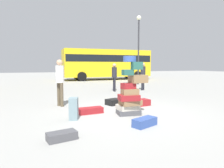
# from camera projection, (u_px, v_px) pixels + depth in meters

# --- Properties ---
(ground_plane) EXTENTS (80.00, 80.00, 0.00)m
(ground_plane) POSITION_uv_depth(u_px,v_px,m) (128.00, 113.00, 6.45)
(ground_plane) COLOR #9E9E99
(suitcase_tower) EXTENTS (0.92, 0.65, 1.81)m
(suitcase_tower) POSITION_uv_depth(u_px,v_px,m) (130.00, 93.00, 6.13)
(suitcase_tower) COLOR #4C4C51
(suitcase_tower) RESTS_ON ground
(suitcase_maroon_foreground_near) EXTENTS (0.80, 0.39, 0.19)m
(suitcase_maroon_foreground_near) POSITION_uv_depth(u_px,v_px,m) (91.00, 110.00, 6.36)
(suitcase_maroon_foreground_near) COLOR maroon
(suitcase_maroon_foreground_near) RESTS_ON ground
(suitcase_cream_behind_tower) EXTENTS (0.61, 0.54, 0.21)m
(suitcase_cream_behind_tower) POSITION_uv_depth(u_px,v_px,m) (124.00, 99.00, 8.50)
(suitcase_cream_behind_tower) COLOR beige
(suitcase_cream_behind_tower) RESTS_ON ground
(suitcase_navy_foreground_far) EXTENTS (0.73, 0.53, 0.21)m
(suitcase_navy_foreground_far) POSITION_uv_depth(u_px,v_px,m) (145.00, 122.00, 5.03)
(suitcase_navy_foreground_far) COLOR #334F99
(suitcase_navy_foreground_far) RESTS_ON ground
(suitcase_charcoal_left_side) EXTENTS (0.64, 0.42, 0.17)m
(suitcase_charcoal_left_side) POSITION_uv_depth(u_px,v_px,m) (62.00, 136.00, 4.09)
(suitcase_charcoal_left_side) COLOR #4C4C51
(suitcase_charcoal_left_side) RESTS_ON ground
(suitcase_slate_right_side) EXTENTS (0.31, 0.35, 0.63)m
(suitcase_slate_right_side) POSITION_uv_depth(u_px,v_px,m) (74.00, 109.00, 5.61)
(suitcase_slate_right_side) COLOR gray
(suitcase_slate_right_side) RESTS_ON ground
(suitcase_maroon_white_trunk) EXTENTS (0.83, 0.54, 0.23)m
(suitcase_maroon_white_trunk) POSITION_uv_depth(u_px,v_px,m) (139.00, 103.00, 7.57)
(suitcase_maroon_white_trunk) COLOR maroon
(suitcase_maroon_white_trunk) RESTS_ON ground
(suitcase_black_upright_blue) EXTENTS (0.66, 0.59, 0.22)m
(suitcase_black_upright_blue) POSITION_uv_depth(u_px,v_px,m) (114.00, 102.00, 7.75)
(suitcase_black_upright_blue) COLOR black
(suitcase_black_upright_blue) RESTS_ON ground
(person_bearded_onlooker) EXTENTS (0.30, 0.34, 1.65)m
(person_bearded_onlooker) POSITION_uv_depth(u_px,v_px,m) (114.00, 75.00, 11.72)
(person_bearded_onlooker) COLOR black
(person_bearded_onlooker) RESTS_ON ground
(person_tourist_with_camera) EXTENTS (0.30, 0.30, 1.69)m
(person_tourist_with_camera) POSITION_uv_depth(u_px,v_px,m) (143.00, 74.00, 12.28)
(person_tourist_with_camera) COLOR black
(person_tourist_with_camera) RESTS_ON ground
(person_passerby_in_red) EXTENTS (0.30, 0.32, 1.74)m
(person_passerby_in_red) POSITION_uv_depth(u_px,v_px,m) (60.00, 78.00, 7.40)
(person_passerby_in_red) COLOR brown
(person_passerby_in_red) RESTS_ON ground
(parked_bus) EXTENTS (9.31, 2.83, 3.15)m
(parked_bus) POSITION_uv_depth(u_px,v_px,m) (107.00, 63.00, 21.40)
(parked_bus) COLOR yellow
(parked_bus) RESTS_ON ground
(lamp_post) EXTENTS (0.36, 0.36, 5.44)m
(lamp_post) POSITION_uv_depth(u_px,v_px,m) (139.00, 39.00, 15.81)
(lamp_post) COLOR #333338
(lamp_post) RESTS_ON ground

